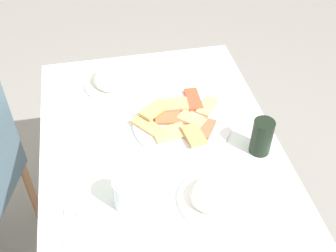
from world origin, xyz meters
TOP-DOWN VIEW (x-y plane):
  - ground_plane at (0.00, 0.00)m, footprint 6.00×6.00m
  - dining_table at (0.00, 0.00)m, footprint 1.00×0.77m
  - pide_platter at (0.06, -0.09)m, footprint 0.33×0.34m
  - salad_plate_greens at (-0.28, -0.11)m, footprint 0.21×0.21m
  - salad_plate_rice at (0.32, 0.11)m, footprint 0.23×0.23m
  - soda_can at (-0.12, -0.31)m, footprint 0.09×0.09m
  - drinking_glass at (-0.24, 0.13)m, footprint 0.08×0.08m
  - paper_napkin at (-0.32, 0.29)m, footprint 0.16×0.16m
  - fork at (-0.32, 0.27)m, footprint 0.16×0.02m
  - spoon at (-0.32, 0.31)m, footprint 0.18×0.02m

SIDE VIEW (x-z plane):
  - ground_plane at x=0.00m, z-range 0.00..0.00m
  - dining_table at x=0.00m, z-range 0.26..0.96m
  - paper_napkin at x=-0.32m, z-range 0.70..0.70m
  - fork at x=-0.32m, z-range 0.70..0.71m
  - spoon at x=-0.32m, z-range 0.70..0.71m
  - pide_platter at x=0.06m, z-range 0.69..0.73m
  - salad_plate_greens at x=-0.28m, z-range 0.69..0.75m
  - salad_plate_rice at x=0.32m, z-range 0.69..0.76m
  - drinking_glass at x=-0.24m, z-range 0.70..0.80m
  - soda_can at x=-0.12m, z-range 0.70..0.82m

